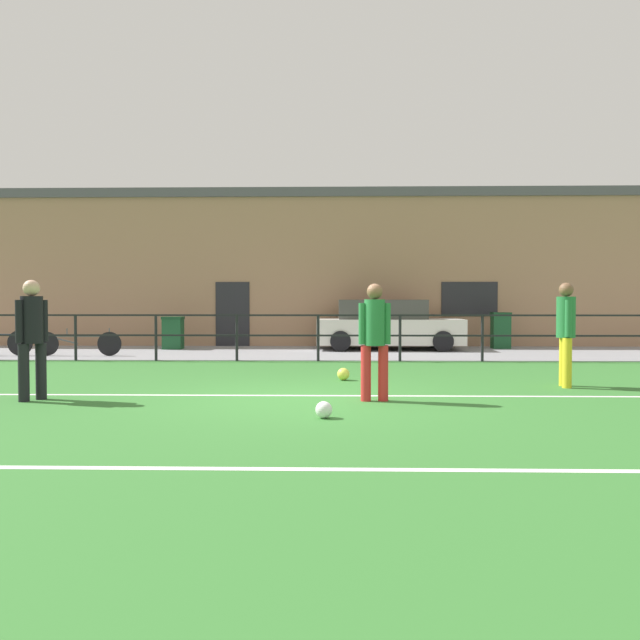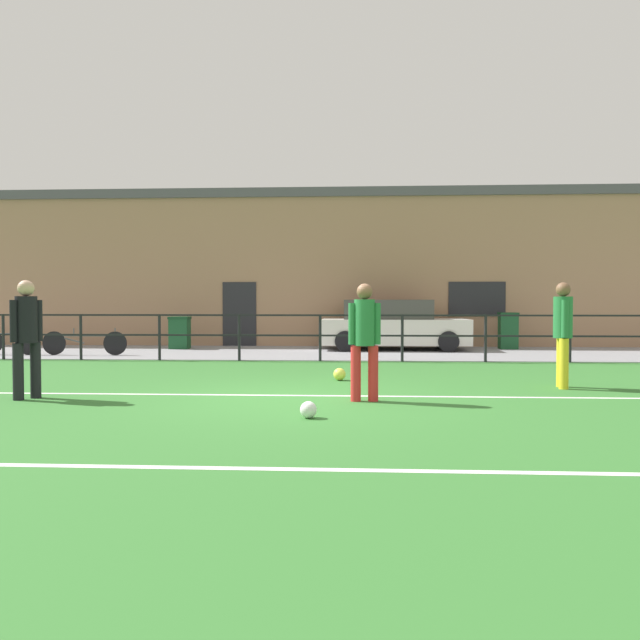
# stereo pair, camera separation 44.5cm
# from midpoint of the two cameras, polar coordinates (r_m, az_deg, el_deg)

# --- Properties ---
(ground) EXTENTS (60.00, 44.00, 0.04)m
(ground) POSITION_cam_midpoint_polar(r_m,az_deg,el_deg) (9.47, -2.50, -7.31)
(ground) COLOR #33702D
(field_line_touchline) EXTENTS (36.00, 0.11, 0.00)m
(field_line_touchline) POSITION_cam_midpoint_polar(r_m,az_deg,el_deg) (9.82, -2.36, -6.86)
(field_line_touchline) COLOR white
(field_line_touchline) RESTS_ON ground
(field_line_hash) EXTENTS (36.00, 0.11, 0.00)m
(field_line_hash) POSITION_cam_midpoint_polar(r_m,az_deg,el_deg) (5.63, -5.27, -13.32)
(field_line_hash) COLOR white
(field_line_hash) RESTS_ON ground
(pavement_strip) EXTENTS (48.00, 5.00, 0.02)m
(pavement_strip) POSITION_cam_midpoint_polar(r_m,az_deg,el_deg) (17.91, -0.67, -2.97)
(pavement_strip) COLOR gray
(pavement_strip) RESTS_ON ground
(perimeter_fence) EXTENTS (36.07, 0.07, 1.15)m
(perimeter_fence) POSITION_cam_midpoint_polar(r_m,az_deg,el_deg) (15.37, -1.00, -0.98)
(perimeter_fence) COLOR black
(perimeter_fence) RESTS_ON ground
(clubhouse_facade) EXTENTS (28.00, 2.56, 5.15)m
(clubhouse_facade) POSITION_cam_midpoint_polar(r_m,az_deg,el_deg) (21.57, -0.32, 4.66)
(clubhouse_facade) COLOR #A37A5B
(clubhouse_facade) RESTS_ON ground
(player_goalkeeper) EXTENTS (0.33, 0.42, 1.78)m
(player_goalkeeper) POSITION_cam_midpoint_polar(r_m,az_deg,el_deg) (10.26, -25.80, -1.00)
(player_goalkeeper) COLOR black
(player_goalkeeper) RESTS_ON ground
(player_striker) EXTENTS (0.31, 0.48, 1.78)m
(player_striker) POSITION_cam_midpoint_polar(r_m,az_deg,el_deg) (11.43, 20.36, -0.67)
(player_striker) COLOR gold
(player_striker) RESTS_ON ground
(player_winger) EXTENTS (0.47, 0.30, 1.72)m
(player_winger) POSITION_cam_midpoint_polar(r_m,az_deg,el_deg) (9.21, 3.60, -1.32)
(player_winger) COLOR red
(player_winger) RESTS_ON ground
(soccer_ball_match) EXTENTS (0.23, 0.23, 0.23)m
(soccer_ball_match) POSITION_cam_midpoint_polar(r_m,az_deg,el_deg) (11.69, 1.04, -4.93)
(soccer_ball_match) COLOR #E5E04C
(soccer_ball_match) RESTS_ON ground
(soccer_ball_spare) EXTENTS (0.21, 0.21, 0.21)m
(soccer_ball_spare) POSITION_cam_midpoint_polar(r_m,az_deg,el_deg) (7.93, -1.27, -8.14)
(soccer_ball_spare) COLOR white
(soccer_ball_spare) RESTS_ON ground
(parked_car_red) EXTENTS (4.34, 1.95, 1.50)m
(parked_car_red) POSITION_cam_midpoint_polar(r_m,az_deg,el_deg) (19.06, 5.44, -0.52)
(parked_car_red) COLOR silver
(parked_car_red) RESTS_ON pavement_strip
(bicycle_parked_0) EXTENTS (2.32, 0.04, 0.74)m
(bicycle_parked_0) POSITION_cam_midpoint_polar(r_m,az_deg,el_deg) (18.02, -21.77, -1.97)
(bicycle_parked_0) COLOR black
(bicycle_parked_0) RESTS_ON pavement_strip
(trash_bin_0) EXTENTS (0.61, 0.51, 0.99)m
(trash_bin_0) POSITION_cam_midpoint_polar(r_m,az_deg,el_deg) (19.66, -13.82, -1.12)
(trash_bin_0) COLOR #194C28
(trash_bin_0) RESTS_ON pavement_strip
(trash_bin_1) EXTENTS (0.56, 0.48, 1.11)m
(trash_bin_1) POSITION_cam_midpoint_polar(r_m,az_deg,el_deg) (20.06, 15.46, -0.90)
(trash_bin_1) COLOR #194C28
(trash_bin_1) RESTS_ON pavement_strip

